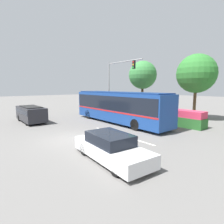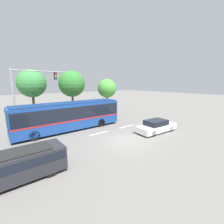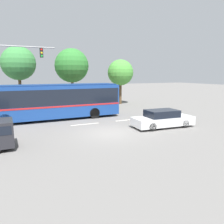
# 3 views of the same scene
# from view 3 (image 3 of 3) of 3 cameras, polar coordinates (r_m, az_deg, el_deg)

# --- Properties ---
(ground_plane) EXTENTS (140.00, 140.00, 0.00)m
(ground_plane) POSITION_cam_3_polar(r_m,az_deg,el_deg) (15.86, -0.61, -5.38)
(ground_plane) COLOR slate
(city_bus) EXTENTS (12.08, 2.59, 3.19)m
(city_bus) POSITION_cam_3_polar(r_m,az_deg,el_deg) (20.91, -14.71, 3.06)
(city_bus) COLOR navy
(city_bus) RESTS_ON ground
(sedan_foreground) EXTENTS (4.95, 2.18, 1.37)m
(sedan_foreground) POSITION_cam_3_polar(r_m,az_deg,el_deg) (17.88, 12.80, -1.76)
(sedan_foreground) COLOR silver
(sedan_foreground) RESTS_ON ground
(traffic_light_pole) EXTENTS (5.87, 0.24, 6.90)m
(traffic_light_pole) POSITION_cam_3_polar(r_m,az_deg,el_deg) (23.08, -25.16, 10.06)
(traffic_light_pole) COLOR gray
(traffic_light_pole) RESTS_ON ground
(flowering_hedge) EXTENTS (6.44, 1.38, 1.53)m
(flowering_hedge) POSITION_cam_3_polar(r_m,az_deg,el_deg) (25.53, -7.46, 2.05)
(flowering_hedge) COLOR #286028
(flowering_hedge) RESTS_ON ground
(street_tree_left) EXTENTS (3.69, 3.69, 7.12)m
(street_tree_left) POSITION_cam_3_polar(r_m,az_deg,el_deg) (26.85, -22.79, 11.38)
(street_tree_left) COLOR brown
(street_tree_left) RESTS_ON ground
(street_tree_centre) EXTENTS (4.32, 4.32, 7.33)m
(street_tree_centre) POSITION_cam_3_polar(r_m,az_deg,el_deg) (29.57, -10.26, 11.57)
(street_tree_centre) COLOR brown
(street_tree_centre) RESTS_ON ground
(street_tree_right) EXTENTS (3.49, 3.49, 6.05)m
(street_tree_right) POSITION_cam_3_polar(r_m,az_deg,el_deg) (30.75, 2.17, 10.01)
(street_tree_right) COLOR brown
(street_tree_right) RESTS_ON ground
(lane_stripe_near) EXTENTS (2.40, 0.16, 0.01)m
(lane_stripe_near) POSITION_cam_3_polar(r_m,az_deg,el_deg) (18.63, -6.94, -3.13)
(lane_stripe_near) COLOR silver
(lane_stripe_near) RESTS_ON ground
(lane_stripe_mid) EXTENTS (2.40, 0.16, 0.01)m
(lane_stripe_mid) POSITION_cam_3_polar(r_m,az_deg,el_deg) (20.28, 4.00, -2.03)
(lane_stripe_mid) COLOR silver
(lane_stripe_mid) RESTS_ON ground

